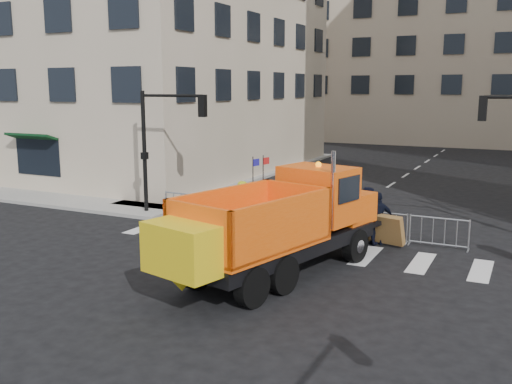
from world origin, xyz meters
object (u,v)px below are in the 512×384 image
at_px(cop_a, 324,223).
at_px(worker, 242,201).
at_px(cop_b, 366,215).
at_px(plow_truck, 277,222).
at_px(cop_c, 378,219).

distance_m(cop_a, worker, 4.68).
bearing_deg(cop_a, cop_b, -169.95).
bearing_deg(plow_truck, cop_b, -1.84).
height_order(cop_b, worker, cop_b).
distance_m(plow_truck, cop_a, 3.57).
relative_size(cop_b, worker, 1.27).
distance_m(plow_truck, cop_b, 4.95).
height_order(plow_truck, cop_c, plow_truck).
relative_size(cop_a, cop_b, 0.88).
bearing_deg(cop_c, cop_b, -26.51).
bearing_deg(cop_b, plow_truck, 67.46).
xyz_separation_m(cop_a, worker, (-4.24, 1.99, 0.05)).
xyz_separation_m(cop_a, cop_b, (1.14, 1.23, 0.12)).
relative_size(cop_b, cop_c, 1.08).
relative_size(cop_c, worker, 1.18).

